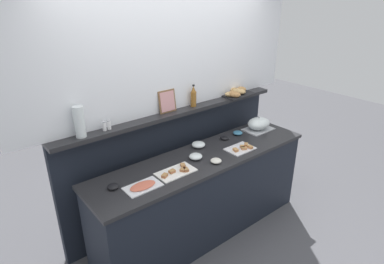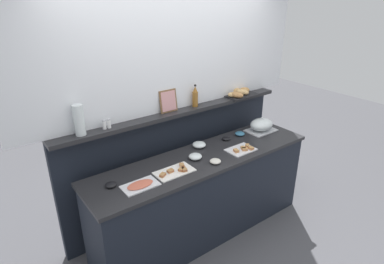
# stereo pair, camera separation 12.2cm
# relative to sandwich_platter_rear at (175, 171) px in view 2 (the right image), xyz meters

# --- Properties ---
(ground_plane) EXTENTS (12.00, 12.00, 0.00)m
(ground_plane) POSITION_rel_sandwich_platter_rear_xyz_m (0.39, 0.68, -0.93)
(ground_plane) COLOR #4C4C51
(buffet_counter) EXTENTS (2.41, 0.61, 0.92)m
(buffet_counter) POSITION_rel_sandwich_platter_rear_xyz_m (0.39, 0.08, -0.47)
(buffet_counter) COLOR black
(buffet_counter) RESTS_ON ground_plane
(back_ledge_unit) EXTENTS (2.65, 0.22, 1.29)m
(back_ledge_unit) POSITION_rel_sandwich_platter_rear_xyz_m (0.39, 0.55, -0.25)
(back_ledge_unit) COLOR black
(back_ledge_unit) RESTS_ON ground_plane
(upper_wall_panel) EXTENTS (3.25, 0.08, 1.31)m
(upper_wall_panel) POSITION_rel_sandwich_platter_rear_xyz_m (0.39, 0.58, 1.01)
(upper_wall_panel) COLOR white
(upper_wall_panel) RESTS_ON back_ledge_unit
(sandwich_platter_rear) EXTENTS (0.36, 0.20, 0.04)m
(sandwich_platter_rear) POSITION_rel_sandwich_platter_rear_xyz_m (0.00, 0.00, 0.00)
(sandwich_platter_rear) COLOR white
(sandwich_platter_rear) RESTS_ON buffet_counter
(sandwich_platter_side) EXTENTS (0.29, 0.20, 0.04)m
(sandwich_platter_side) POSITION_rel_sandwich_platter_rear_xyz_m (0.80, -0.05, 0.00)
(sandwich_platter_side) COLOR silver
(sandwich_platter_side) RESTS_ON buffet_counter
(cold_cuts_platter) EXTENTS (0.31, 0.18, 0.02)m
(cold_cuts_platter) POSITION_rel_sandwich_platter_rear_xyz_m (-0.36, -0.02, -0.00)
(cold_cuts_platter) COLOR silver
(cold_cuts_platter) RESTS_ON buffet_counter
(serving_cloche) EXTENTS (0.34, 0.24, 0.17)m
(serving_cloche) POSITION_rel_sandwich_platter_rear_xyz_m (1.32, 0.18, 0.06)
(serving_cloche) COLOR #B7BABF
(serving_cloche) RESTS_ON buffet_counter
(glass_bowl_large) EXTENTS (0.14, 0.14, 0.06)m
(glass_bowl_large) POSITION_rel_sandwich_platter_rear_xyz_m (0.49, 0.27, 0.02)
(glass_bowl_large) COLOR silver
(glass_bowl_large) RESTS_ON buffet_counter
(glass_bowl_medium) EXTENTS (0.13, 0.13, 0.05)m
(glass_bowl_medium) POSITION_rel_sandwich_platter_rear_xyz_m (0.30, 0.09, 0.01)
(glass_bowl_medium) COLOR silver
(glass_bowl_medium) RESTS_ON buffet_counter
(condiment_bowl_red) EXTENTS (0.09, 0.09, 0.03)m
(condiment_bowl_red) POSITION_rel_sandwich_platter_rear_xyz_m (0.83, 0.24, 0.01)
(condiment_bowl_red) COLOR black
(condiment_bowl_red) RESTS_ON buffet_counter
(condiment_bowl_teal) EXTENTS (0.11, 0.11, 0.04)m
(condiment_bowl_teal) POSITION_rel_sandwich_platter_rear_xyz_m (0.40, -0.09, 0.01)
(condiment_bowl_teal) COLOR silver
(condiment_bowl_teal) RESTS_ON buffet_counter
(condiment_bowl_dark) EXTENTS (0.10, 0.10, 0.03)m
(condiment_bowl_dark) POSITION_rel_sandwich_platter_rear_xyz_m (-0.56, 0.13, 0.01)
(condiment_bowl_dark) COLOR black
(condiment_bowl_dark) RESTS_ON buffet_counter
(condiment_bowl_cream) EXTENTS (0.11, 0.11, 0.04)m
(condiment_bowl_cream) POSITION_rel_sandwich_platter_rear_xyz_m (1.04, 0.24, 0.01)
(condiment_bowl_cream) COLOR teal
(condiment_bowl_cream) RESTS_ON buffet_counter
(vinegar_bottle_amber) EXTENTS (0.06, 0.06, 0.24)m
(vinegar_bottle_amber) POSITION_rel_sandwich_platter_rear_xyz_m (0.60, 0.49, 0.46)
(vinegar_bottle_amber) COLOR #8E5B23
(vinegar_bottle_amber) RESTS_ON back_ledge_unit
(salt_shaker) EXTENTS (0.03, 0.03, 0.09)m
(salt_shaker) POSITION_rel_sandwich_platter_rear_xyz_m (-0.42, 0.48, 0.40)
(salt_shaker) COLOR white
(salt_shaker) RESTS_ON back_ledge_unit
(pepper_shaker) EXTENTS (0.03, 0.03, 0.09)m
(pepper_shaker) POSITION_rel_sandwich_platter_rear_xyz_m (-0.38, 0.48, 0.40)
(pepper_shaker) COLOR white
(pepper_shaker) RESTS_ON back_ledge_unit
(bread_basket) EXTENTS (0.41, 0.28, 0.08)m
(bread_basket) POSITION_rel_sandwich_platter_rear_xyz_m (1.22, 0.46, 0.39)
(bread_basket) COLOR black
(bread_basket) RESTS_ON back_ledge_unit
(framed_picture) EXTENTS (0.20, 0.05, 0.23)m
(framed_picture) POSITION_rel_sandwich_platter_rear_xyz_m (0.28, 0.52, 0.47)
(framed_picture) COLOR brown
(framed_picture) RESTS_ON back_ledge_unit
(water_carafe) EXTENTS (0.09, 0.09, 0.27)m
(water_carafe) POSITION_rel_sandwich_platter_rear_xyz_m (-0.64, 0.48, 0.49)
(water_carafe) COLOR silver
(water_carafe) RESTS_ON back_ledge_unit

